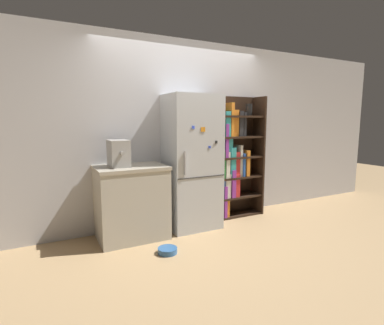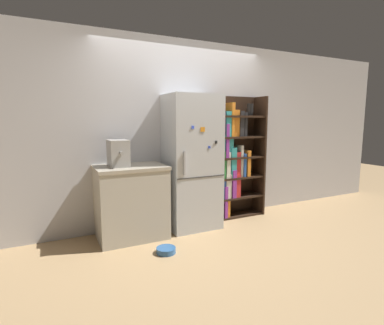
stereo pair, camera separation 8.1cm
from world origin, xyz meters
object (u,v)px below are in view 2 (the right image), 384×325
Objects in this scene: refrigerator at (192,162)px; pet_bowl at (166,250)px; espresso_machine at (118,153)px; bookshelf at (233,159)px.

pet_bowl is at bearing -134.70° from refrigerator.
refrigerator is at bearing 45.30° from pet_bowl.
refrigerator is at bearing -0.49° from espresso_machine.
bookshelf is (0.76, 0.15, -0.02)m from refrigerator.
bookshelf is 8.36× the size of pet_bowl.
bookshelf is 1.78m from espresso_machine.
refrigerator is 0.78m from bookshelf.
espresso_machine is (-1.76, -0.14, 0.19)m from bookshelf.
refrigerator reaches higher than pet_bowl.
pet_bowl is (-1.40, -0.80, -0.85)m from bookshelf.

